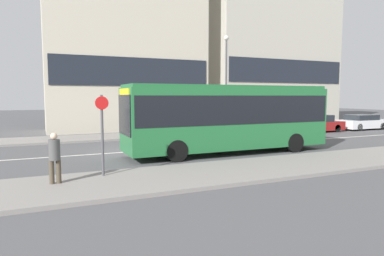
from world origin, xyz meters
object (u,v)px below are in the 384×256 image
(city_bus, at_px, (229,115))
(street_lamp, at_px, (226,74))
(parked_car_0, at_px, (317,124))
(parked_car_1, at_px, (362,122))
(pedestrian_near_stop, at_px, (55,155))
(bus_stop_sign, at_px, (102,129))

(city_bus, distance_m, street_lamp, 9.34)
(parked_car_0, height_order, street_lamp, street_lamp)
(parked_car_1, xyz_separation_m, pedestrian_near_stop, (-24.56, -9.30, 0.41))
(city_bus, distance_m, parked_car_1, 17.50)
(street_lamp, bearing_deg, bus_stop_sign, -135.21)
(city_bus, xyz_separation_m, bus_stop_sign, (-6.60, -2.95, -0.19))
(city_bus, bearing_deg, bus_stop_sign, -156.53)
(bus_stop_sign, bearing_deg, parked_car_0, 26.11)
(parked_car_1, distance_m, bus_stop_sign, 24.69)
(pedestrian_near_stop, height_order, bus_stop_sign, bus_stop_sign)
(parked_car_0, relative_size, pedestrian_near_stop, 2.66)
(pedestrian_near_stop, relative_size, street_lamp, 0.22)
(city_bus, distance_m, pedestrian_near_stop, 8.86)
(pedestrian_near_stop, xyz_separation_m, bus_stop_sign, (1.53, 0.46, 0.71))
(parked_car_1, height_order, pedestrian_near_stop, pedestrian_near_stop)
(parked_car_1, distance_m, street_lamp, 12.87)
(parked_car_1, xyz_separation_m, bus_stop_sign, (-23.03, -8.84, 1.12))
(bus_stop_sign, bearing_deg, pedestrian_near_stop, -163.14)
(parked_car_0, bearing_deg, street_lamp, 164.41)
(city_bus, xyz_separation_m, parked_car_1, (16.43, 5.89, -1.31))
(parked_car_1, xyz_separation_m, street_lamp, (-12.12, 1.99, 3.87))
(city_bus, xyz_separation_m, street_lamp, (4.32, 7.88, 2.56))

